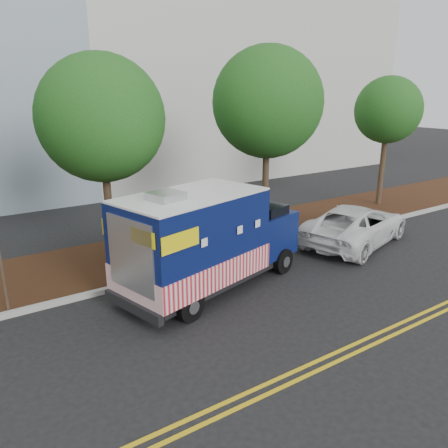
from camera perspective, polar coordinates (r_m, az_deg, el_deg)
ground at (r=12.70m, az=-6.77°, el=-9.63°), size 120.00×120.00×0.00m
curb at (r=13.82m, az=-9.43°, el=-7.10°), size 120.00×0.18×0.15m
mulch_strip at (r=15.63m, az=-12.61°, el=-4.37°), size 120.00×4.00×0.15m
centerline_near at (r=9.50m, az=6.24°, el=-19.79°), size 120.00×0.10×0.01m
centerline_far at (r=9.35m, az=7.27°, el=-20.52°), size 120.00×0.10×0.01m
tree_b at (r=14.65m, az=-15.72°, el=13.10°), size 4.02×4.02×6.84m
tree_c at (r=17.26m, az=5.72°, el=15.49°), size 4.22×4.22×7.34m
tree_d at (r=22.93m, az=20.63°, el=13.72°), size 3.16×3.16×6.35m
sign_post at (r=12.63m, az=-26.97°, el=-5.68°), size 0.06×0.06×2.40m
food_truck at (r=12.65m, az=-2.46°, el=-2.48°), size 6.42×3.66×3.20m
white_car at (r=17.47m, az=16.80°, el=-0.08°), size 5.83×3.86×1.49m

